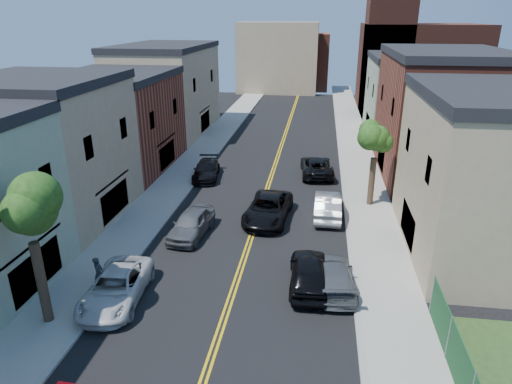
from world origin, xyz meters
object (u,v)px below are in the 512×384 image
at_px(grey_car_left, 191,224).
at_px(black_car_left, 206,170).
at_px(silver_car_right, 328,205).
at_px(dark_car_right_far, 317,166).
at_px(pedestrian_left, 99,273).
at_px(white_pickup, 116,287).
at_px(black_car_right, 309,272).
at_px(grey_car_right, 334,276).
at_px(black_suv_lane, 268,209).

xyz_separation_m(grey_car_left, black_car_left, (-1.70, 10.77, -0.09)).
relative_size(silver_car_right, dark_car_right_far, 0.89).
distance_m(dark_car_right_far, pedestrian_left, 22.35).
height_order(white_pickup, black_car_right, black_car_right).
bearing_deg(silver_car_right, dark_car_right_far, -84.13).
bearing_deg(white_pickup, silver_car_right, 43.94).
distance_m(white_pickup, pedestrian_left, 1.40).
height_order(black_car_left, grey_car_right, black_car_left).
bearing_deg(white_pickup, grey_car_right, 9.59).
distance_m(black_car_left, pedestrian_left, 17.58).
height_order(black_car_right, pedestrian_left, pedestrian_left).
bearing_deg(silver_car_right, black_suv_lane, 15.38).
bearing_deg(pedestrian_left, grey_car_left, -30.87).
bearing_deg(dark_car_right_far, black_car_left, 7.61).
bearing_deg(black_car_right, grey_car_right, -179.78).
bearing_deg(dark_car_right_far, silver_car_right, 90.54).
bearing_deg(black_car_left, grey_car_right, -62.88).
bearing_deg(white_pickup, black_car_right, 11.10).
relative_size(grey_car_right, dark_car_right_far, 0.86).
distance_m(silver_car_right, black_suv_lane, 4.18).
xyz_separation_m(white_pickup, black_suv_lane, (6.25, 10.46, 0.07)).
bearing_deg(dark_car_right_far, white_pickup, 59.95).
xyz_separation_m(black_car_right, dark_car_right_far, (0.09, 17.76, -0.05)).
bearing_deg(black_suv_lane, white_pickup, -115.91).
height_order(grey_car_right, dark_car_right_far, dark_car_right_far).
relative_size(dark_car_right_far, black_suv_lane, 0.96).
distance_m(black_car_right, silver_car_right, 9.04).
distance_m(dark_car_right_far, black_suv_lane, 10.37).
height_order(dark_car_right_far, pedestrian_left, pedestrian_left).
relative_size(grey_car_left, pedestrian_left, 2.70).
xyz_separation_m(dark_car_right_far, black_suv_lane, (-3.14, -9.89, 0.03)).
distance_m(grey_car_right, black_car_right, 1.28).
height_order(black_car_left, black_car_right, black_car_right).
distance_m(grey_car_right, dark_car_right_far, 17.75).
bearing_deg(white_pickup, pedestrian_left, 146.58).
bearing_deg(black_car_left, silver_car_right, -39.90).
xyz_separation_m(grey_car_left, grey_car_right, (8.87, -4.79, -0.11)).
xyz_separation_m(grey_car_left, black_car_right, (7.60, -4.85, 0.03)).
bearing_deg(dark_car_right_far, black_car_right, 84.43).
height_order(grey_car_left, black_car_left, grey_car_left).
xyz_separation_m(black_car_left, dark_car_right_far, (9.39, 2.15, 0.07)).
distance_m(silver_car_right, pedestrian_left, 15.83).
xyz_separation_m(white_pickup, pedestrian_left, (-1.20, 0.67, 0.28)).
height_order(black_car_right, black_suv_lane, black_car_right).
bearing_deg(grey_car_left, white_pickup, -97.07).
height_order(white_pickup, black_suv_lane, black_suv_lane).
bearing_deg(black_suv_lane, silver_car_right, 20.30).
relative_size(black_car_left, grey_car_right, 1.02).
height_order(grey_car_right, pedestrian_left, pedestrian_left).
height_order(white_pickup, grey_car_right, white_pickup).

